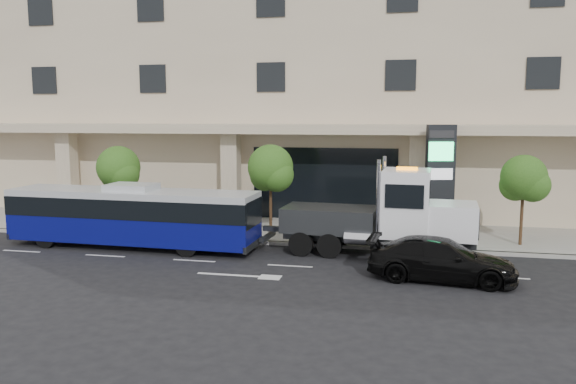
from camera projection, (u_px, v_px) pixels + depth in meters
name	position (u px, v px, depth m)	size (l,w,h in m)	color
ground	(297.00, 257.00, 23.59)	(120.00, 120.00, 0.00)	black
sidewalk	(316.00, 231.00, 28.43)	(120.00, 6.00, 0.15)	gray
curb	(305.00, 244.00, 25.52)	(120.00, 0.30, 0.15)	gray
convention_center	(341.00, 54.00, 37.21)	(60.00, 17.60, 20.00)	#BDA98E
tree_left	(119.00, 171.00, 28.66)	(2.27, 2.20, 4.22)	#422B19
tree_mid	(271.00, 171.00, 27.03)	(2.28, 2.20, 4.38)	#422B19
tree_right	(524.00, 181.00, 24.75)	(2.10, 2.00, 4.04)	#422B19
city_bus	(132.00, 215.00, 25.09)	(11.46, 2.76, 2.88)	black
tow_truck	(386.00, 216.00, 23.54)	(9.15, 2.77, 4.15)	#2D3033
black_sedan	(441.00, 259.00, 20.14)	(2.13, 5.24, 1.52)	black
signage_pylon	(440.00, 180.00, 26.62)	(1.40, 0.78, 5.33)	black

